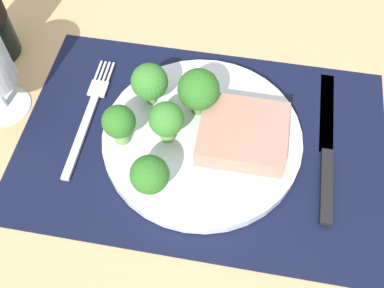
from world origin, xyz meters
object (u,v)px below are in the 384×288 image
(steak, at_px, (242,136))
(fork, at_px, (89,114))
(knife, at_px, (327,155))
(plate, at_px, (202,138))

(steak, relative_size, fork, 0.55)
(steak, bearing_deg, knife, 4.41)
(fork, relative_size, knife, 0.83)
(fork, bearing_deg, knife, -3.50)
(steak, xyz_separation_m, knife, (0.11, 0.01, -0.03))
(steak, relative_size, knife, 0.46)
(fork, bearing_deg, steak, -6.68)
(plate, relative_size, steak, 2.37)
(steak, height_order, knife, steak)
(fork, bearing_deg, plate, -7.13)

